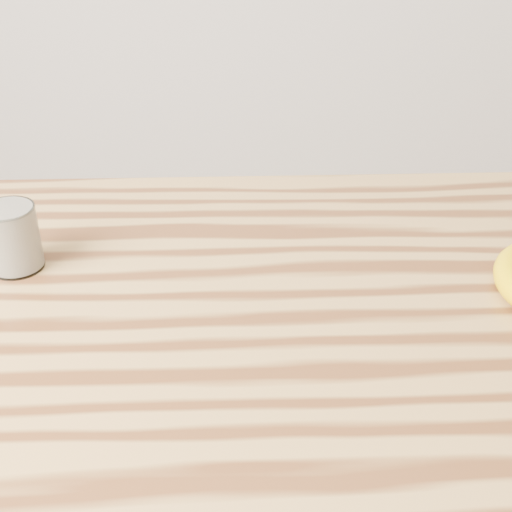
{
  "coord_description": "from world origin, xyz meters",
  "views": [
    {
      "loc": [
        -0.02,
        -0.7,
        1.41
      ],
      "look_at": [
        0.0,
        0.09,
        0.93
      ],
      "focal_mm": 50.0,
      "sensor_mm": 36.0,
      "label": 1
    }
  ],
  "objects": [
    {
      "name": "banana",
      "position": [
        0.32,
        0.06,
        0.92
      ],
      "size": [
        0.17,
        0.29,
        0.03
      ],
      "primitive_type": null,
      "rotation": [
        0.0,
        0.0,
        -0.28
      ],
      "color": "#DDB200",
      "rests_on": "table"
    },
    {
      "name": "table",
      "position": [
        0.0,
        0.0,
        0.77
      ],
      "size": [
        1.2,
        0.8,
        0.9
      ],
      "color": "olive",
      "rests_on": "ground"
    },
    {
      "name": "smoothie_glass",
      "position": [
        -0.32,
        0.12,
        0.95
      ],
      "size": [
        0.07,
        0.07,
        0.09
      ],
      "color": "white",
      "rests_on": "table"
    }
  ]
}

